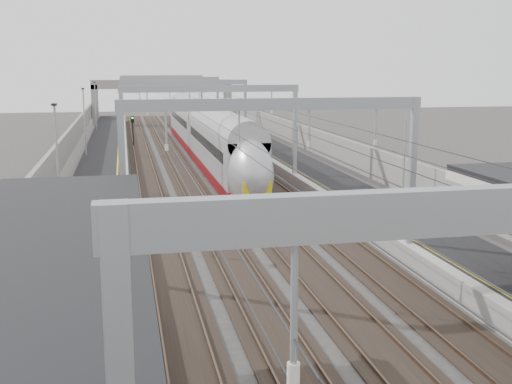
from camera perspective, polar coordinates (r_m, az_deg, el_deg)
name	(u,v)px	position (r m, az deg, el deg)	size (l,w,h in m)	color
platform_left	(101,180)	(49.86, -13.58, 1.08)	(4.00, 120.00, 1.00)	black
platform_right	(305,173)	(51.80, 4.39, 1.72)	(4.00, 120.00, 1.00)	black
tracks	(207,182)	(50.29, -4.41, 0.91)	(11.40, 140.00, 0.20)	black
overhead_line	(196,99)	(56.14, -5.37, 8.22)	(13.00, 140.00, 6.60)	#919499
overbridge	(162,90)	(104.36, -8.35, 8.98)	(22.00, 2.20, 6.90)	gray
wall_left	(57,167)	(49.91, -17.31, 2.17)	(0.30, 120.00, 3.20)	gray
wall_right	(343,158)	(52.61, 7.77, 3.01)	(0.30, 120.00, 3.20)	gray
train	(207,138)	(61.49, -4.42, 4.77)	(2.81, 51.27, 4.45)	maroon
signal_green	(133,125)	(73.95, -10.90, 5.84)	(0.32, 0.32, 3.48)	black
signal_red_near	(206,123)	(75.20, -4.46, 6.09)	(0.32, 0.32, 3.48)	black
signal_red_far	(222,122)	(77.31, -3.01, 6.24)	(0.32, 0.32, 3.48)	black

